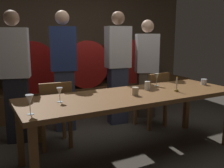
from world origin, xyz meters
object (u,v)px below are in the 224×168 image
Objects in this scene: candle_center at (176,87)px; guest_center_right at (118,67)px; wine_glass_center at (60,92)px; wine_glass_right at (157,77)px; guest_center_left at (64,70)px; cup_center at (147,86)px; wine_barrel_right at (124,61)px; guest_far_left at (16,77)px; wine_barrel_center at (80,63)px; wine_glass_left at (30,100)px; chair_left at (55,111)px; guest_far_right at (147,68)px; wine_barrel_left at (27,66)px; dining_table at (133,99)px; cup_left at (135,91)px; chair_right at (154,97)px; cup_right at (204,82)px.

guest_center_right is at bearing 95.29° from candle_center.
wine_glass_center is 0.90× the size of wine_glass_right.
guest_center_left is 1.34m from cup_center.
wine_barrel_right is 0.51× the size of guest_far_left.
cup_center is (0.04, -2.17, -0.09)m from wine_barrel_center.
wine_glass_left is (-2.47, -2.51, -0.01)m from wine_barrel_right.
chair_left is 4.57× the size of candle_center.
chair_left is at bearing 38.45° from guest_far_right.
guest_center_left is (0.34, -1.04, 0.02)m from wine_barrel_left.
dining_table is at bearing 126.13° from guest_center_left.
guest_far_left reaches higher than wine_barrel_center.
chair_left is 0.50× the size of guest_far_left.
guest_far_left reaches higher than guest_far_right.
guest_center_left is 1.66m from wine_glass_left.
chair_left reaches higher than cup_center.
cup_center is at bearing -64.01° from wine_barrel_left.
guest_center_right is at bearing 81.93° from cup_center.
wine_barrel_left is 5.90× the size of wine_glass_center.
wine_glass_right is (0.01, 0.40, 0.07)m from candle_center.
wine_barrel_left is 2.47m from cup_left.
guest_far_right is at bearing 61.43° from wine_glass_right.
guest_far_right is at bearing -161.30° from guest_far_left.
wine_barrel_center is 5.10× the size of wine_glass_left.
wine_glass_right is at bearing 25.47° from dining_table.
guest_center_right reaches higher than chair_right.
guest_center_left is 11.90× the size of wine_glass_center.
wine_glass_left is at bearing -177.08° from candle_center.
guest_far_left is at bearing 145.23° from cup_center.
candle_center is 2.04× the size of cup_left.
cup_center is (0.72, -1.12, -0.11)m from guest_center_left.
wine_glass_right reaches higher than chair_right.
candle_center is at bearing -91.81° from wine_glass_right.
wine_barrel_left is at bearing -55.30° from guest_center_left.
chair_right reaches higher than cup_right.
wine_barrel_right is 2.37m from cup_center.
guest_far_left reaches higher than chair_left.
wine_barrel_left is 2.75m from candle_center.
chair_right is 0.49× the size of guest_center_left.
guest_center_right is at bearing 69.33° from cup_left.
chair_right reaches higher than cup_left.
cup_center is at bearing 39.78° from chair_right.
dining_table is at bearing 153.00° from guest_far_left.
chair_right is at bearing 19.94° from wine_glass_center.
wine_barrel_right reaches higher than wine_glass_right.
wine_barrel_center is 0.51× the size of guest_far_left.
wine_barrel_center is at bearing 180.00° from wine_barrel_right.
wine_barrel_left is 1.01m from wine_barrel_center.
guest_far_left is at bearing -139.65° from wine_barrel_center.
dining_table is at bearing 10.70° from wine_glass_left.
wine_barrel_center is at bearing -117.46° from chair_left.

